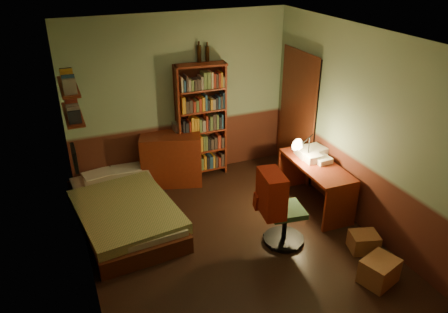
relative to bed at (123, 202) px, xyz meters
name	(u,v)px	position (x,y,z in m)	size (l,w,h in m)	color
floor	(231,241)	(1.19, -0.97, -0.32)	(3.50, 4.00, 0.02)	black
ceiling	(233,36)	(1.19, -0.97, 2.30)	(3.50, 4.00, 0.02)	silver
wall_back	(180,99)	(1.19, 1.04, 0.99)	(3.50, 0.02, 2.60)	gray
wall_left	(76,178)	(-0.57, -0.97, 0.99)	(0.02, 4.00, 2.60)	gray
wall_right	(355,128)	(2.95, -0.97, 0.99)	(0.02, 4.00, 2.60)	gray
wall_front	(335,251)	(1.19, -2.98, 0.99)	(3.50, 0.02, 2.60)	gray
doorway	(299,116)	(2.91, 0.33, 0.69)	(0.06, 0.90, 2.00)	black
door_trim	(297,117)	(2.88, 0.33, 0.69)	(0.02, 0.98, 2.08)	#3F190D
bed	(123,202)	(0.00, 0.00, 0.00)	(1.12, 2.10, 0.62)	olive
dresser	(172,159)	(0.93, 0.79, 0.10)	(0.93, 0.46, 0.82)	maroon
mini_stereo	(181,126)	(1.15, 0.92, 0.58)	(0.24, 0.19, 0.13)	#B2B2B7
bookshelf	(202,122)	(1.48, 0.88, 0.61)	(0.79, 0.25, 1.85)	maroon
bottle_left	(199,54)	(1.50, 0.99, 1.66)	(0.07, 0.07, 0.25)	black
bottle_right	(207,54)	(1.63, 0.99, 1.65)	(0.06, 0.06, 0.23)	black
desk	(315,185)	(2.63, -0.66, 0.03)	(0.53, 1.27, 0.68)	maroon
paper_stack	(317,150)	(2.81, -0.37, 0.43)	(0.21, 0.28, 0.11)	silver
desk_lamp	(310,140)	(2.58, -0.51, 0.68)	(0.19, 0.19, 0.62)	black
office_chair	(285,212)	(1.80, -1.25, 0.14)	(0.45, 0.40, 0.90)	#325737
red_jacket	(274,163)	(1.60, -1.24, 0.86)	(0.25, 0.46, 0.55)	#AB2413
wall_shelf_lower	(73,114)	(-0.45, 0.13, 1.29)	(0.20, 0.90, 0.03)	maroon
wall_shelf_upper	(68,86)	(-0.45, 0.13, 1.64)	(0.20, 0.90, 0.03)	maroon
framed_picture	(75,158)	(-0.53, -0.37, 0.94)	(0.04, 0.32, 0.26)	black
cardboard_box_a	(379,271)	(2.42, -2.31, -0.16)	(0.40, 0.32, 0.30)	brown
cardboard_box_b	(364,242)	(2.64, -1.79, -0.19)	(0.34, 0.28, 0.24)	brown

